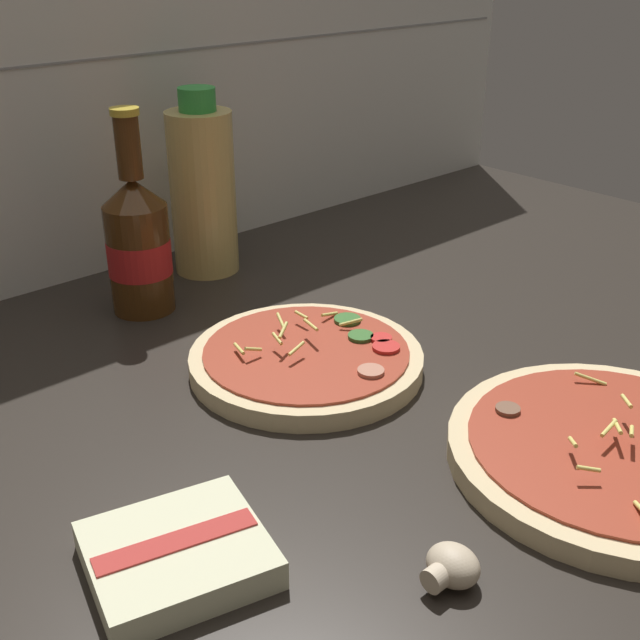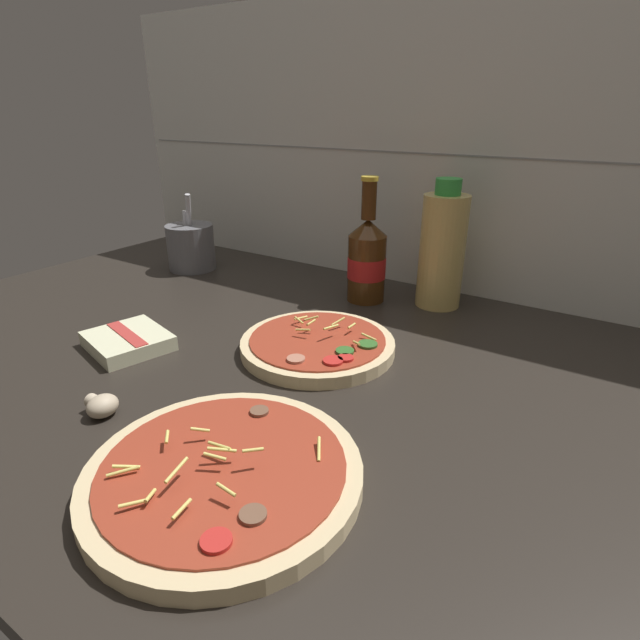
% 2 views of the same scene
% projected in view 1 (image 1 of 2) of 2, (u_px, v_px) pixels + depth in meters
% --- Properties ---
extents(counter_slab, '(1.60, 0.90, 0.03)m').
position_uv_depth(counter_slab, '(347.00, 402.00, 0.81)').
color(counter_slab, '#28231E').
rests_on(counter_slab, ground).
extents(tile_backsplash, '(1.60, 0.01, 0.60)m').
position_uv_depth(tile_backsplash, '(94.00, 59.00, 0.99)').
color(tile_backsplash, silver).
rests_on(tile_backsplash, ground).
extents(pizza_near, '(0.29, 0.29, 0.05)m').
position_uv_depth(pizza_near, '(616.00, 453.00, 0.69)').
color(pizza_near, beige).
rests_on(pizza_near, counter_slab).
extents(pizza_far, '(0.25, 0.25, 0.05)m').
position_uv_depth(pizza_far, '(304.00, 361.00, 0.84)').
color(pizza_far, beige).
rests_on(pizza_far, counter_slab).
extents(beer_bottle, '(0.08, 0.08, 0.24)m').
position_uv_depth(beer_bottle, '(138.00, 243.00, 0.94)').
color(beer_bottle, '#47280F').
rests_on(beer_bottle, counter_slab).
extents(oil_bottle, '(0.09, 0.09, 0.24)m').
position_uv_depth(oil_bottle, '(203.00, 190.00, 1.05)').
color(oil_bottle, '#D6B766').
rests_on(oil_bottle, counter_slab).
extents(mushroom_left, '(0.04, 0.04, 0.03)m').
position_uv_depth(mushroom_left, '(451.00, 567.00, 0.56)').
color(mushroom_left, beige).
rests_on(mushroom_left, counter_slab).
extents(dish_towel, '(0.15, 0.14, 0.03)m').
position_uv_depth(dish_towel, '(178.00, 555.00, 0.58)').
color(dish_towel, beige).
rests_on(dish_towel, counter_slab).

